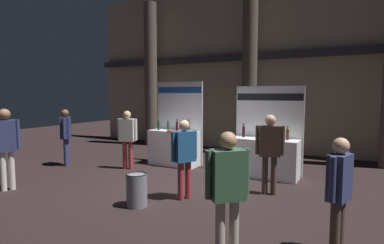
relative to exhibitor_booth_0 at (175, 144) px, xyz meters
The scene contains 12 objects.
ground_plane 2.32m from the exhibitor_booth_0, 51.79° to the right, with size 28.80×28.80×0.00m, color black.
hall_colonnade 4.42m from the exhibitor_booth_0, 67.85° to the left, with size 14.40×1.24×6.27m.
exhibitor_booth_0 is the anchor object (origin of this frame).
exhibitor_booth_1 2.74m from the exhibitor_booth_0, ahead, with size 1.77×0.66×2.32m.
trash_bin 3.53m from the exhibitor_booth_0, 69.64° to the right, with size 0.40×0.40×0.63m.
visitor_0 3.10m from the exhibitor_booth_0, 54.24° to the right, with size 0.41×0.53×1.60m.
visitor_1 3.22m from the exhibitor_booth_0, 149.25° to the right, with size 0.42×0.43×1.67m.
visitor_2 5.84m from the exhibitor_booth_0, 36.66° to the right, with size 0.30×0.51×1.57m.
visitor_3 4.35m from the exhibitor_booth_0, 115.99° to the right, with size 0.37×0.51×1.80m.
visitor_4 1.44m from the exhibitor_booth_0, 129.26° to the right, with size 0.57×0.31×1.65m.
visitor_5 5.51m from the exhibitor_booth_0, 50.94° to the right, with size 0.48×0.48×1.66m.
visitor_6 3.52m from the exhibitor_booth_0, 23.19° to the right, with size 0.58×0.31×1.69m.
Camera 1 is at (3.55, -6.09, 2.13)m, focal length 29.35 mm.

